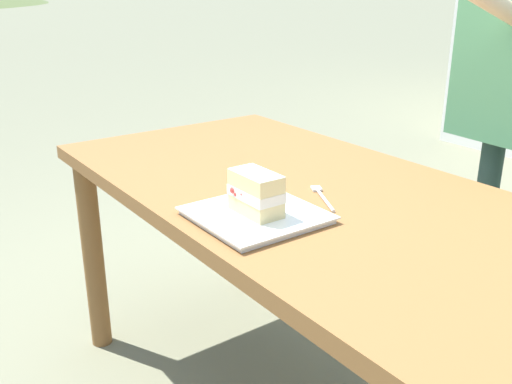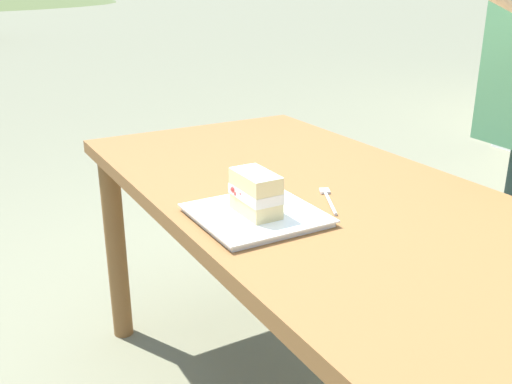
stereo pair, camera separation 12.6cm
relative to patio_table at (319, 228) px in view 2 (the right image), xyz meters
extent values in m
cylinder|color=brown|center=(-0.74, -0.33, -0.29)|extent=(0.07, 0.07, 0.70)
cylinder|color=brown|center=(-0.74, 0.33, -0.29)|extent=(0.07, 0.07, 0.70)
cube|color=brown|center=(0.00, 0.00, 0.08)|extent=(1.60, 0.79, 0.04)
cube|color=white|center=(0.07, -0.23, 0.10)|extent=(0.25, 0.25, 0.01)
cube|color=white|center=(0.07, -0.23, 0.11)|extent=(0.27, 0.27, 0.00)
cube|color=#EAD18C|center=(0.07, -0.23, 0.13)|extent=(0.12, 0.07, 0.04)
cube|color=white|center=(0.07, -0.23, 0.16)|extent=(0.13, 0.07, 0.02)
sphere|color=red|center=(0.03, -0.20, 0.16)|extent=(0.01, 0.01, 0.01)
sphere|color=red|center=(0.04, -0.26, 0.16)|extent=(0.01, 0.01, 0.01)
sphere|color=red|center=(0.03, -0.26, 0.16)|extent=(0.02, 0.02, 0.02)
sphere|color=red|center=(0.07, -0.26, 0.16)|extent=(0.01, 0.01, 0.01)
cube|color=#EAD18C|center=(0.07, -0.23, 0.19)|extent=(0.12, 0.07, 0.04)
cube|color=white|center=(0.07, -0.23, 0.21)|extent=(0.12, 0.07, 0.00)
cylinder|color=silver|center=(0.08, -0.03, 0.10)|extent=(0.13, 0.07, 0.01)
cube|color=silver|center=(0.01, 0.01, 0.10)|extent=(0.04, 0.03, 0.01)
cylinder|color=#334B43|center=(0.05, 0.71, -0.25)|extent=(0.07, 0.07, 0.78)
camera|label=1|loc=(1.03, -0.92, 0.60)|focal=40.33mm
camera|label=2|loc=(1.10, -0.81, 0.60)|focal=40.33mm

